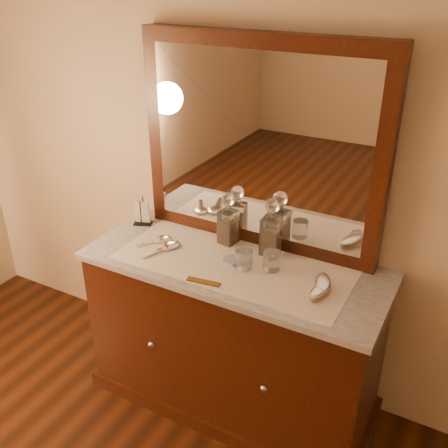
% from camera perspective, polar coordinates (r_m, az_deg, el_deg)
% --- Properties ---
extents(dresser_cabinet, '(1.40, 0.55, 0.82)m').
position_cam_1_polar(dresser_cabinet, '(2.67, 1.05, -12.42)').
color(dresser_cabinet, black).
rests_on(dresser_cabinet, floor).
extents(dresser_plinth, '(1.46, 0.59, 0.08)m').
position_cam_1_polar(dresser_plinth, '(2.92, 0.99, -18.03)').
color(dresser_plinth, black).
rests_on(dresser_plinth, floor).
extents(knob_left, '(0.04, 0.04, 0.04)m').
position_cam_1_polar(knob_left, '(2.58, -8.04, -13.11)').
color(knob_left, silver).
rests_on(knob_left, dresser_cabinet).
extents(knob_right, '(0.04, 0.04, 0.04)m').
position_cam_1_polar(knob_right, '(2.36, 4.47, -17.73)').
color(knob_right, silver).
rests_on(knob_right, dresser_cabinet).
extents(marble_top, '(1.44, 0.59, 0.03)m').
position_cam_1_polar(marble_top, '(2.42, 1.14, -4.64)').
color(marble_top, silver).
rests_on(marble_top, dresser_cabinet).
extents(mirror_frame, '(1.20, 0.08, 1.00)m').
position_cam_1_polar(mirror_frame, '(2.40, 3.99, 8.64)').
color(mirror_frame, black).
rests_on(mirror_frame, marble_top).
extents(mirror_glass, '(1.06, 0.01, 0.86)m').
position_cam_1_polar(mirror_glass, '(2.37, 3.64, 8.41)').
color(mirror_glass, white).
rests_on(mirror_glass, marble_top).
extents(lace_runner, '(1.10, 0.45, 0.00)m').
position_cam_1_polar(lace_runner, '(2.40, 0.92, -4.52)').
color(lace_runner, beige).
rests_on(lace_runner, marble_top).
extents(pin_dish, '(0.11, 0.11, 0.02)m').
position_cam_1_polar(pin_dish, '(2.41, 0.91, -4.06)').
color(pin_dish, white).
rests_on(pin_dish, lace_runner).
extents(comb, '(0.16, 0.05, 0.01)m').
position_cam_1_polar(comb, '(2.26, -2.26, -6.42)').
color(comb, brown).
rests_on(comb, lace_runner).
extents(napkin_rack, '(0.11, 0.09, 0.15)m').
position_cam_1_polar(napkin_rack, '(2.77, -9.04, 1.12)').
color(napkin_rack, black).
rests_on(napkin_rack, marble_top).
extents(decanter_left, '(0.09, 0.09, 0.27)m').
position_cam_1_polar(decanter_left, '(2.53, 0.47, 0.02)').
color(decanter_left, brown).
rests_on(decanter_left, lace_runner).
extents(decanter_right, '(0.09, 0.09, 0.29)m').
position_cam_1_polar(decanter_right, '(2.44, 5.26, -0.97)').
color(decanter_right, brown).
rests_on(decanter_right, lace_runner).
extents(brush_near, '(0.07, 0.15, 0.04)m').
position_cam_1_polar(brush_near, '(2.21, 10.50, -7.42)').
color(brush_near, '#95765B').
rests_on(brush_near, lace_runner).
extents(brush_far, '(0.12, 0.17, 0.04)m').
position_cam_1_polar(brush_far, '(2.25, 10.87, -6.62)').
color(brush_far, '#95765B').
rests_on(brush_far, lace_runner).
extents(hand_mirror_outer, '(0.14, 0.18, 0.02)m').
position_cam_1_polar(hand_mirror_outer, '(2.60, -7.13, -1.73)').
color(hand_mirror_outer, silver).
rests_on(hand_mirror_outer, lace_runner).
extents(hand_mirror_inner, '(0.12, 0.23, 0.02)m').
position_cam_1_polar(hand_mirror_inner, '(2.53, -6.38, -2.51)').
color(hand_mirror_inner, silver).
rests_on(hand_mirror_inner, lace_runner).
extents(tumblers, '(0.20, 0.13, 0.09)m').
position_cam_1_polar(tumblers, '(2.35, 3.78, -4.00)').
color(tumblers, white).
rests_on(tumblers, lace_runner).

